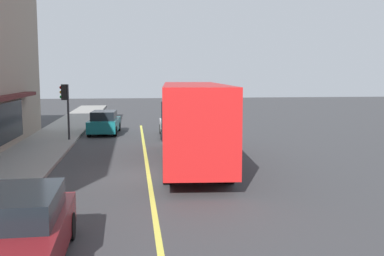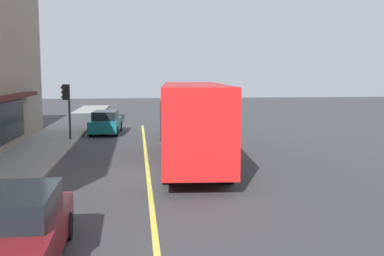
{
  "view_description": "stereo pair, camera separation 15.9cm",
  "coord_description": "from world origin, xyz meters",
  "views": [
    {
      "loc": [
        -17.16,
        0.54,
        3.88
      ],
      "look_at": [
        2.23,
        -1.96,
        1.6
      ],
      "focal_mm": 42.56,
      "sensor_mm": 36.0,
      "label": 1
    },
    {
      "loc": [
        -17.18,
        0.38,
        3.88
      ],
      "look_at": [
        2.23,
        -1.96,
        1.6
      ],
      "focal_mm": 42.56,
      "sensor_mm": 36.0,
      "label": 2
    }
  ],
  "objects": [
    {
      "name": "ground",
      "position": [
        0.0,
        0.0,
        0.0
      ],
      "size": [
        120.0,
        120.0,
        0.0
      ],
      "primitive_type": "plane",
      "color": "#38383A"
    },
    {
      "name": "bus",
      "position": [
        2.27,
        -2.02,
        1.99
      ],
      "size": [
        11.29,
        3.35,
        3.5
      ],
      "color": "red",
      "rests_on": "ground"
    },
    {
      "name": "car_maroon",
      "position": [
        -7.86,
        2.87,
        0.74
      ],
      "size": [
        4.34,
        1.94,
        1.52
      ],
      "color": "maroon",
      "rests_on": "ground"
    },
    {
      "name": "car_teal",
      "position": [
        13.36,
        2.48,
        0.74
      ],
      "size": [
        4.39,
        2.04,
        1.52
      ],
      "color": "#14666B",
      "rests_on": "ground"
    },
    {
      "name": "lane_centre_stripe",
      "position": [
        0.0,
        0.0,
        0.0
      ],
      "size": [
        36.0,
        0.16,
        0.01
      ],
      "primitive_type": "cube",
      "color": "#D8D14C",
      "rests_on": "ground"
    },
    {
      "name": "car_white",
      "position": [
        11.38,
        -2.03,
        0.74
      ],
      "size": [
        4.35,
        1.97,
        1.52
      ],
      "color": "white",
      "rests_on": "ground"
    },
    {
      "name": "traffic_light",
      "position": [
        9.78,
        4.45,
        2.53
      ],
      "size": [
        0.3,
        0.52,
        3.2
      ],
      "color": "#2D2D33",
      "rests_on": "sidewalk"
    },
    {
      "name": "sidewalk",
      "position": [
        0.0,
        5.4,
        0.07
      ],
      "size": [
        80.0,
        3.06,
        0.15
      ],
      "primitive_type": "cube",
      "color": "gray",
      "rests_on": "ground"
    }
  ]
}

